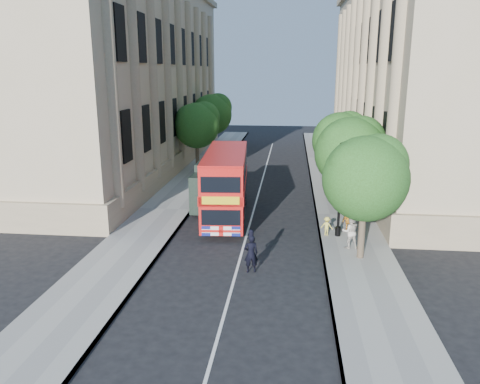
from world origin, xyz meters
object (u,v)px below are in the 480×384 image
(police_constable, at_px, (251,254))
(woman_pedestrian, at_px, (350,231))
(double_decker_bus, at_px, (226,183))
(box_van, at_px, (214,186))
(lamp_post, at_px, (340,194))

(police_constable, bearing_deg, woman_pedestrian, -160.67)
(double_decker_bus, height_order, box_van, double_decker_bus)
(box_van, xyz_separation_m, woman_pedestrian, (8.03, -6.55, -0.52))
(double_decker_bus, xyz_separation_m, box_van, (-1.05, 1.96, -0.74))
(police_constable, distance_m, woman_pedestrian, 5.75)
(lamp_post, relative_size, double_decker_bus, 0.57)
(box_van, bearing_deg, woman_pedestrian, -38.80)
(box_van, height_order, woman_pedestrian, box_van)
(lamp_post, bearing_deg, double_decker_bus, 156.70)
(woman_pedestrian, bearing_deg, lamp_post, -84.80)
(woman_pedestrian, bearing_deg, double_decker_bus, -41.50)
(police_constable, bearing_deg, box_van, -86.33)
(double_decker_bus, xyz_separation_m, police_constable, (2.22, -7.83, -1.38))
(lamp_post, xyz_separation_m, police_constable, (-4.34, -5.00, -1.63))
(lamp_post, xyz_separation_m, box_van, (-7.61, 4.78, -0.99))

